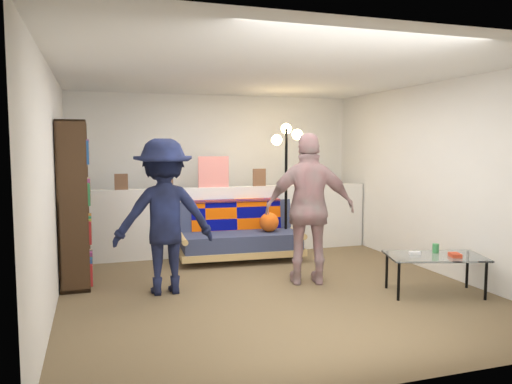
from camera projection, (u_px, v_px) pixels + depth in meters
ground at (267, 286)px, 5.73m from camera, size 5.00×5.00×0.00m
room_shell at (254, 140)px, 6.01m from camera, size 4.60×5.05×2.45m
half_wall_ledge at (227, 220)px, 7.38m from camera, size 4.45×0.15×1.00m
ledge_decor at (212, 175)px, 7.23m from camera, size 2.97×0.02×0.45m
futon_sofa at (241, 235)px, 7.03m from camera, size 1.76×0.92×0.74m
bookshelf at (74, 208)px, 5.79m from camera, size 0.31×0.94×1.89m
coffee_table at (435, 258)px, 5.39m from camera, size 1.14×0.83×0.53m
floor_lamp at (286, 162)px, 7.19m from camera, size 0.41×0.35×1.93m
person_left at (164, 216)px, 5.41m from camera, size 1.10×0.65×1.68m
person_right at (310, 209)px, 5.76m from camera, size 1.11×0.70×1.76m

